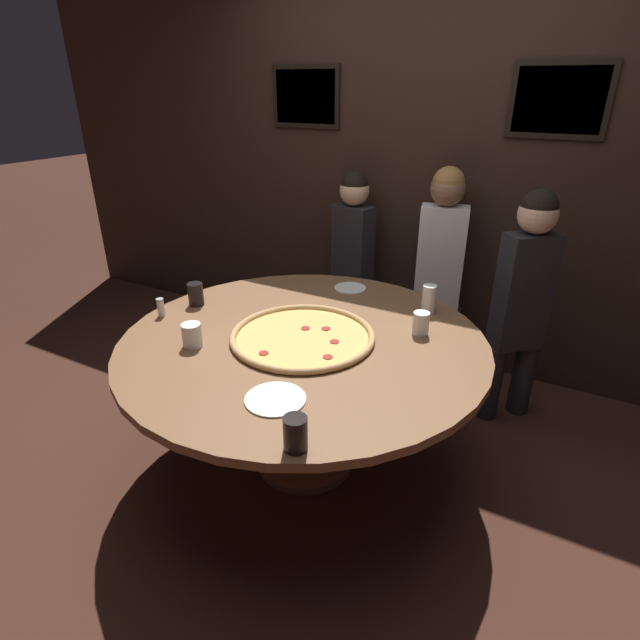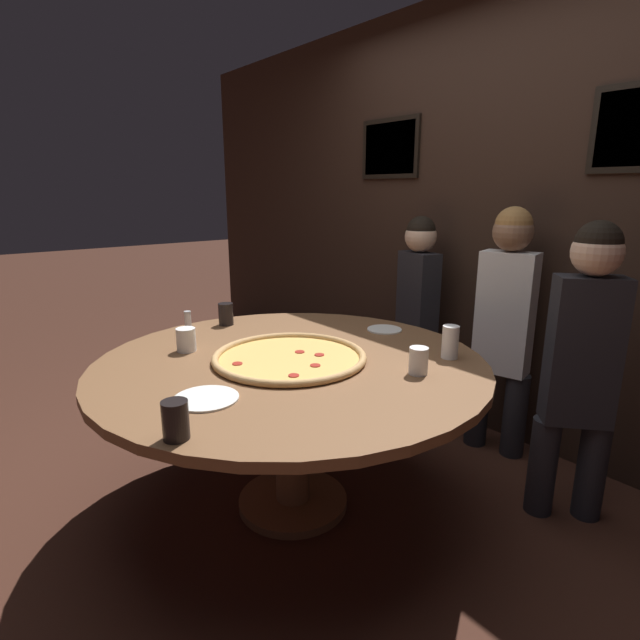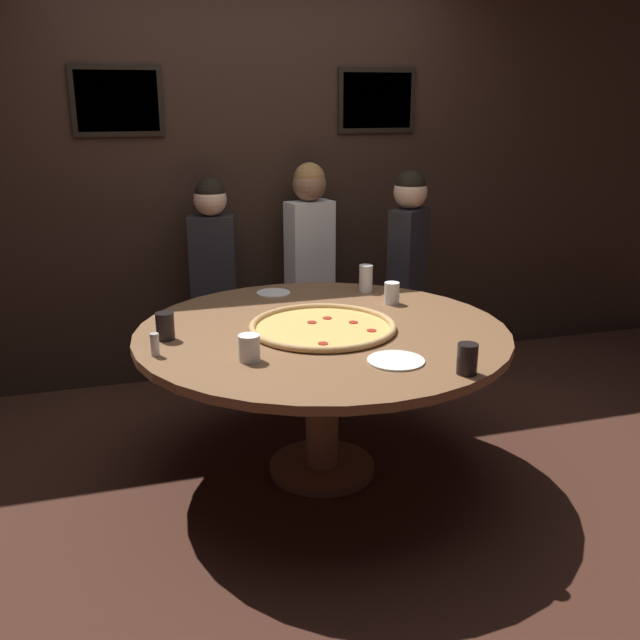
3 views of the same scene
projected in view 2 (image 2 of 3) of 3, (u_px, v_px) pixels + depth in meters
ground_plane at (293, 504)px, 2.42m from camera, size 24.00×24.00×0.00m
back_wall at (490, 219)px, 2.97m from camera, size 6.40×0.08×2.60m
dining_table at (291, 384)px, 2.26m from camera, size 1.74×1.74×0.74m
giant_pizza at (289, 357)px, 2.22m from camera, size 0.69×0.69×0.03m
drink_cup_beside_pizza at (175, 420)px, 1.51m from camera, size 0.08×0.08×0.12m
drink_cup_far_right at (226, 314)px, 2.79m from camera, size 0.08×0.08×0.12m
drink_cup_near_right at (186, 340)px, 2.33m from camera, size 0.09×0.09×0.11m
drink_cup_far_left at (418, 361)px, 2.04m from camera, size 0.08×0.08×0.11m
drink_cup_centre_back at (450, 342)px, 2.23m from camera, size 0.07×0.07×0.15m
white_plate_far_back at (384, 329)px, 2.69m from camera, size 0.19×0.19×0.01m
white_plate_left_side at (206, 398)px, 1.80m from camera, size 0.24×0.24×0.01m
condiment_shaker at (188, 320)px, 2.71m from camera, size 0.04×0.04×0.10m
diner_side_left at (505, 318)px, 2.74m from camera, size 0.37×0.22×1.39m
diner_centre_back at (582, 358)px, 2.16m from camera, size 0.33×0.32×1.36m
diner_far_left at (417, 306)px, 3.21m from camera, size 0.35×0.21×1.32m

